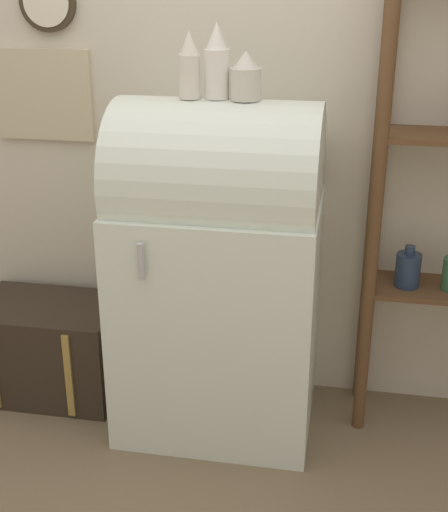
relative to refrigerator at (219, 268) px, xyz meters
name	(u,v)px	position (x,y,z in m)	size (l,w,h in m)	color
ground_plane	(208,450)	(0.00, -0.24, -0.69)	(12.00, 12.00, 0.00)	#7A664C
wall_back	(233,86)	(0.00, 0.33, 0.66)	(7.00, 0.09, 2.70)	beige
refrigerator	(219,268)	(0.00, 0.00, 0.00)	(0.78, 0.65, 1.35)	silver
suitcase_trunk	(50,348)	(-0.78, 0.06, -0.48)	(0.62, 0.42, 0.43)	#33281E
vase_left	(189,67)	(-0.10, 0.00, 0.77)	(0.08, 0.08, 0.24)	silver
vase_center	(217,63)	(-0.01, 0.01, 0.79)	(0.09, 0.09, 0.26)	white
vase_right	(246,77)	(0.10, 0.00, 0.74)	(0.11, 0.11, 0.17)	beige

